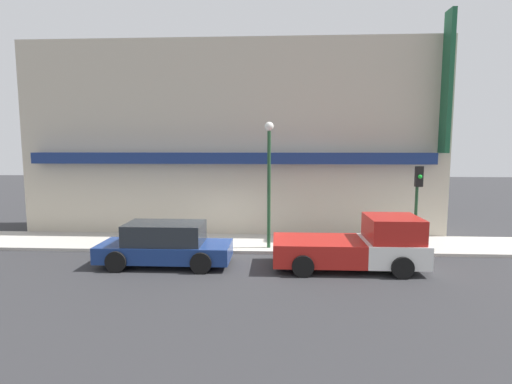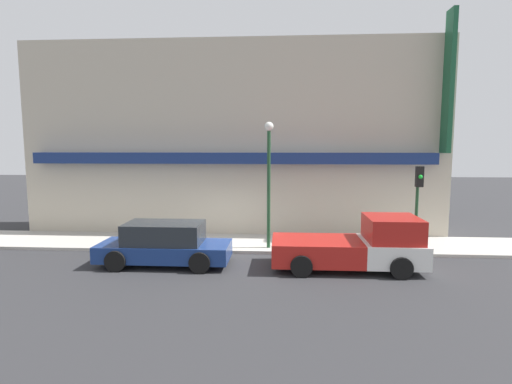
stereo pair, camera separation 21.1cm
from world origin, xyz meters
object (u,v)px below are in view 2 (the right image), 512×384
Objects in this scene: traffic_light at (418,192)px; pickup_truck at (357,246)px; fire_hydrant at (203,240)px; parked_car at (165,244)px; street_lamp at (269,169)px.

pickup_truck is at bearing -141.14° from traffic_light.
pickup_truck is 8.37× the size of fire_hydrant.
fire_hydrant is at bearing -178.64° from traffic_light.
street_lamp is at bearing 32.58° from parked_car.
street_lamp is (3.64, 2.18, 2.58)m from parked_car.
street_lamp reaches higher than traffic_light.
street_lamp is at bearing 4.46° from fire_hydrant.
pickup_truck is 1.54× the size of traffic_light.
pickup_truck is at bearing 1.62° from parked_car.
parked_car is 4.97m from street_lamp.
traffic_light is (9.49, 2.18, 1.68)m from parked_car.
street_lamp is at bearing 145.54° from pickup_truck.
street_lamp is 1.52× the size of traffic_light.
traffic_light reaches higher than fire_hydrant.
fire_hydrant is 0.18× the size of traffic_light.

